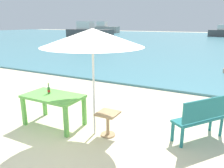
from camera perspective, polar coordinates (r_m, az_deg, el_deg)
name	(u,v)px	position (r m, az deg, el deg)	size (l,w,h in m)	color
ground_plane	(61,156)	(4.45, -12.90, -17.68)	(120.00, 120.00, 0.00)	beige
sea_water	(209,41)	(32.95, 23.70, 10.12)	(120.00, 50.00, 0.08)	teal
picnic_table_green	(53,99)	(5.45, -14.85, -3.86)	(1.40, 0.80, 0.76)	#60B24C
beer_bottle_amber	(49,90)	(5.52, -15.91, -1.46)	(0.07, 0.07, 0.26)	#2D662D
patio_umbrella	(93,38)	(4.54, -5.01, 11.77)	(2.10, 2.10, 2.30)	silver
side_table_wood	(108,121)	(4.89, -1.07, -9.35)	(0.44, 0.44, 0.54)	tan
bench_teal_center	(202,116)	(4.99, 21.99, -7.66)	(1.01, 1.18, 0.95)	#237275
boat_sailboat	(89,33)	(32.08, -5.98, 12.88)	(6.82, 1.86, 2.48)	#4C4C4C
boat_barge	(104,29)	(53.36, -2.06, 14.00)	(7.04, 1.92, 2.56)	gray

